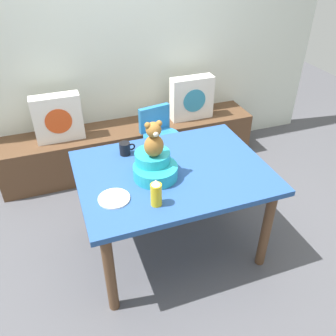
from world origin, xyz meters
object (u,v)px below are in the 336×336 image
object	(u,v)px
pillow_floral_left	(58,118)
dinner_plate_near	(114,199)
dining_table	(173,181)
teddy_bear	(154,140)
ketchup_bottle	(156,193)
pillow_floral_right	(192,98)
highchair	(161,138)
book_stack	(150,120)
coffee_mug	(125,149)
infant_seat_teal	(154,167)

from	to	relation	value
pillow_floral_left	dinner_plate_near	distance (m)	1.42
dining_table	teddy_bear	distance (m)	0.40
dining_table	ketchup_bottle	size ratio (longest dim) A/B	7.13
pillow_floral_right	dinner_plate_near	size ratio (longest dim) A/B	2.20
highchair	pillow_floral_right	bearing A→B (deg)	41.02
book_stack	coffee_mug	distance (m)	1.09
book_stack	dinner_plate_near	world-z (taller)	dinner_plate_near
pillow_floral_left	book_stack	xyz separation A→B (m)	(0.90, 0.02, -0.19)
infant_seat_teal	ketchup_bottle	bearing A→B (deg)	-106.07
book_stack	infant_seat_teal	bearing A→B (deg)	-105.88
infant_seat_teal	dinner_plate_near	world-z (taller)	infant_seat_teal
dinner_plate_near	coffee_mug	bearing A→B (deg)	68.02
highchair	coffee_mug	bearing A→B (deg)	-132.10
book_stack	ketchup_bottle	size ratio (longest dim) A/B	1.08
dinner_plate_near	highchair	bearing A→B (deg)	56.80
pillow_floral_left	coffee_mug	distance (m)	1.01
infant_seat_teal	teddy_bear	distance (m)	0.21
book_stack	dinner_plate_near	distance (m)	1.59
highchair	dinner_plate_near	distance (m)	1.19
highchair	ketchup_bottle	xyz separation A→B (m)	(-0.41, -1.12, 0.31)
pillow_floral_right	infant_seat_teal	size ratio (longest dim) A/B	1.33
pillow_floral_left	teddy_bear	xyz separation A→B (m)	(0.54, -1.24, 0.34)
highchair	pillow_floral_left	bearing A→B (deg)	154.27
pillow_floral_left	infant_seat_teal	world-z (taller)	same
teddy_bear	ketchup_bottle	xyz separation A→B (m)	(-0.08, -0.29, -0.19)
pillow_floral_left	ketchup_bottle	size ratio (longest dim) A/B	2.38
infant_seat_teal	dinner_plate_near	size ratio (longest dim) A/B	1.65
pillow_floral_left	coffee_mug	size ratio (longest dim) A/B	3.67
highchair	ketchup_bottle	size ratio (longest dim) A/B	4.27
highchair	dinner_plate_near	world-z (taller)	highchair
book_stack	teddy_bear	xyz separation A→B (m)	(-0.36, -1.26, 0.52)
dinner_plate_near	pillow_floral_left	bearing A→B (deg)	98.95
coffee_mug	infant_seat_teal	bearing A→B (deg)	-70.21
teddy_bear	dining_table	bearing A→B (deg)	8.30
infant_seat_teal	coffee_mug	xyz separation A→B (m)	(-0.12, 0.33, -0.02)
dining_table	book_stack	bearing A→B (deg)	80.00
teddy_bear	coffee_mug	xyz separation A→B (m)	(-0.12, 0.33, -0.23)
dining_table	coffee_mug	distance (m)	0.43
book_stack	infant_seat_teal	world-z (taller)	infant_seat_teal
infant_seat_teal	ketchup_bottle	world-z (taller)	ketchup_bottle
coffee_mug	pillow_floral_left	bearing A→B (deg)	114.68
infant_seat_teal	pillow_floral_right	bearing A→B (deg)	57.07
ketchup_bottle	pillow_floral_left	bearing A→B (deg)	106.48
pillow_floral_left	ketchup_bottle	xyz separation A→B (m)	(0.45, -1.53, 0.15)
pillow_floral_right	ketchup_bottle	bearing A→B (deg)	-120.09
dining_table	ketchup_bottle	world-z (taller)	ketchup_bottle
book_stack	dining_table	bearing A→B (deg)	-100.00
pillow_floral_left	dinner_plate_near	bearing A→B (deg)	-81.05
pillow_floral_left	dinner_plate_near	world-z (taller)	pillow_floral_left
pillow_floral_left	teddy_bear	world-z (taller)	teddy_bear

